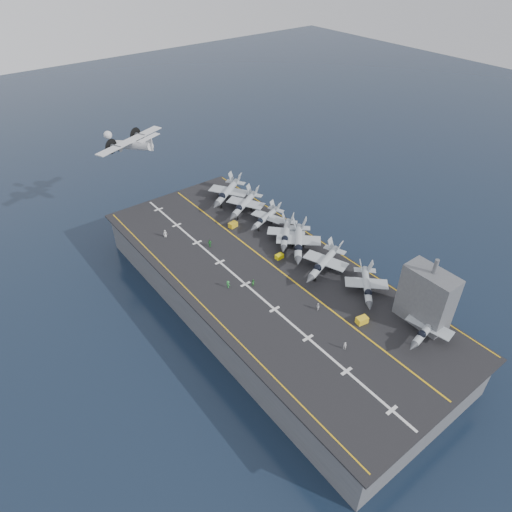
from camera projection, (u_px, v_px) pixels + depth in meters
ground at (266, 308)px, 108.70m from camera, size 500.00×500.00×0.00m
hull at (267, 292)px, 105.70m from camera, size 36.00×90.00×10.00m
flight_deck at (267, 274)px, 102.59m from camera, size 38.00×92.00×0.40m
foul_line at (277, 269)px, 103.93m from camera, size 0.35×90.00×0.02m
landing_centerline at (245, 284)px, 99.52m from camera, size 0.50×90.00×0.02m
deck_edge_port at (203, 305)px, 94.14m from camera, size 0.25×90.00×0.02m
deck_edge_stbd at (326, 245)px, 111.51m from camera, size 0.25×90.00×0.02m
island_superstructure at (428, 291)px, 86.29m from camera, size 5.00×10.00×15.00m
fighter_jet_0 at (428, 327)px, 86.01m from camera, size 14.55×11.04×4.57m
fighter_jet_2 at (367, 285)px, 95.81m from camera, size 15.93×16.04×4.71m
fighter_jet_3 at (324, 262)px, 101.76m from camera, size 17.44×14.40×5.20m
fighter_jet_4 at (299, 241)px, 107.93m from camera, size 18.66×18.94×5.54m
fighter_jet_5 at (286, 233)px, 111.35m from camera, size 16.46×16.36×4.84m
fighter_jet_6 at (266, 217)px, 117.52m from camera, size 14.97×12.35×4.46m
fighter_jet_7 at (244, 203)px, 122.28m from camera, size 18.22×16.18×5.28m
fighter_jet_8 at (227, 191)px, 127.22m from camera, size 19.65×17.97×5.68m
tow_cart_a at (362, 320)px, 89.74m from camera, size 2.47×1.85×1.34m
tow_cart_b at (279, 256)px, 106.74m from camera, size 1.91×1.29×1.12m
tow_cart_c at (233, 225)px, 117.50m from camera, size 2.39×1.75×1.31m
crew_2 at (253, 283)px, 98.65m from camera, size 0.99×0.67×1.64m
crew_3 at (228, 284)px, 98.14m from camera, size 1.03×1.24×1.76m
crew_4 at (210, 243)px, 110.22m from camera, size 1.37×1.06×2.02m
crew_5 at (165, 234)px, 113.65m from camera, size 1.36×1.09×1.96m
crew_6 at (345, 346)px, 84.15m from camera, size 0.94×1.17×1.70m
crew_7 at (318, 307)px, 92.61m from camera, size 1.22×1.11×1.69m
transport_plane at (131, 145)px, 124.15m from camera, size 27.06×23.02×5.41m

